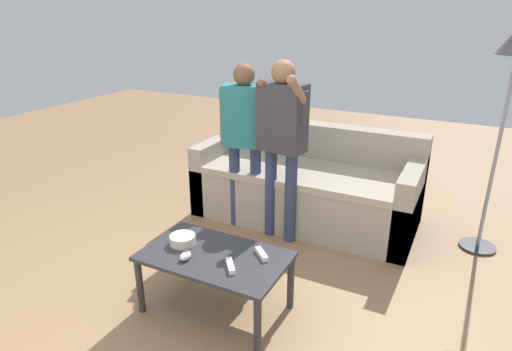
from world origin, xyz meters
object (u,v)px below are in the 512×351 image
at_px(game_remote_wand_far, 230,266).
at_px(game_remote_wand_near, 262,254).
at_px(snack_bowl, 183,240).
at_px(game_remote_nunchuk, 186,256).
at_px(player_left, 245,128).
at_px(player_center, 282,131).
at_px(couch, 307,186).
at_px(coffee_table, 215,262).

bearing_deg(game_remote_wand_far, game_remote_wand_near, 62.47).
xyz_separation_m(snack_bowl, game_remote_nunchuk, (0.13, -0.14, -0.01)).
xyz_separation_m(player_left, player_center, (0.37, -0.07, 0.04)).
bearing_deg(snack_bowl, player_left, 97.35).
xyz_separation_m(couch, game_remote_nunchuk, (-0.15, -1.65, 0.13)).
height_order(couch, game_remote_wand_far, couch).
xyz_separation_m(coffee_table, player_center, (-0.03, 1.06, 0.57)).
relative_size(game_remote_nunchuk, player_left, 0.06).
xyz_separation_m(coffee_table, snack_bowl, (-0.25, 0.02, 0.08)).
height_order(couch, coffee_table, couch).
height_order(player_left, game_remote_wand_far, player_left).
bearing_deg(game_remote_wand_near, player_center, 107.27).
bearing_deg(game_remote_wand_far, coffee_table, 152.31).
distance_m(player_left, game_remote_wand_near, 1.29).
relative_size(coffee_table, player_left, 0.63).
bearing_deg(game_remote_wand_far, snack_bowl, 165.91).
xyz_separation_m(game_remote_nunchuk, game_remote_wand_near, (0.39, 0.24, -0.01)).
height_order(coffee_table, player_center, player_center).
relative_size(coffee_table, game_remote_wand_near, 6.87).
bearing_deg(game_remote_wand_far, player_center, 99.42).
relative_size(coffee_table, player_center, 0.61).
xyz_separation_m(player_center, game_remote_wand_near, (0.29, -0.94, -0.50)).
relative_size(player_left, game_remote_wand_far, 10.27).
bearing_deg(game_remote_nunchuk, snack_bowl, 131.16).
height_order(snack_bowl, game_remote_wand_near, snack_bowl).
height_order(player_center, game_remote_wand_far, player_center).
relative_size(couch, game_remote_wand_far, 14.13).
bearing_deg(game_remote_wand_far, couch, 94.69).
xyz_separation_m(game_remote_nunchuk, player_left, (-0.27, 1.25, 0.46)).
height_order(snack_bowl, game_remote_wand_far, snack_bowl).
relative_size(snack_bowl, player_center, 0.11).
xyz_separation_m(game_remote_nunchuk, game_remote_wand_far, (0.29, 0.04, -0.01)).
bearing_deg(couch, coffee_table, -91.13).
height_order(couch, game_remote_wand_near, couch).
height_order(game_remote_nunchuk, game_remote_wand_near, game_remote_nunchuk).
bearing_deg(couch, snack_bowl, -100.58).
xyz_separation_m(couch, player_center, (-0.06, -0.46, 0.62)).
distance_m(game_remote_wand_near, game_remote_wand_far, 0.22).
distance_m(snack_bowl, player_left, 1.20).
height_order(snack_bowl, player_center, player_center).
bearing_deg(snack_bowl, game_remote_nunchuk, -48.84).
xyz_separation_m(coffee_table, game_remote_wand_far, (0.16, -0.08, 0.07)).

